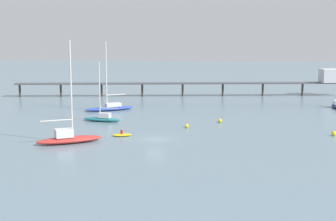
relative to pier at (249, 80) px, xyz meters
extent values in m
plane|color=slate|center=(-16.11, -51.35, -3.88)|extent=(400.00, 400.00, 0.00)
cube|color=#4C4C51|center=(-16.11, -2.34, -0.71)|extent=(80.01, 14.16, 0.30)
cylinder|color=#38332D|center=(-54.94, -7.99, -2.37)|extent=(0.50, 0.50, 3.02)
cylinder|color=#38332D|center=(-45.23, -6.58, -2.37)|extent=(0.50, 0.50, 3.02)
cylinder|color=#38332D|center=(-35.52, -5.17, -2.37)|extent=(0.50, 0.50, 3.02)
cylinder|color=#38332D|center=(-25.82, -3.75, -2.37)|extent=(0.50, 0.50, 3.02)
cylinder|color=#38332D|center=(-16.11, -2.34, -2.37)|extent=(0.50, 0.50, 3.02)
cylinder|color=#38332D|center=(-6.40, -0.93, -2.37)|extent=(0.50, 0.50, 3.02)
cylinder|color=#38332D|center=(3.30, 0.48, -2.37)|extent=(0.50, 0.50, 3.02)
cylinder|color=#38332D|center=(13.01, 1.89, -2.37)|extent=(0.50, 0.50, 3.02)
cube|color=silver|center=(19.52, 2.84, 1.05)|extent=(4.79, 4.79, 3.22)
ellipsoid|color=#2D4CB7|center=(-28.79, -25.94, -3.50)|extent=(9.90, 7.26, 0.76)
cube|color=silver|center=(-28.10, -25.54, -2.78)|extent=(3.54, 3.11, 0.67)
cylinder|color=silver|center=(-29.22, -26.19, 3.32)|extent=(0.24, 0.24, 12.87)
cylinder|color=silver|center=(-27.55, -25.21, -0.80)|extent=(3.44, 2.11, 0.19)
ellipsoid|color=red|center=(-27.68, -55.12, -3.43)|extent=(9.33, 6.98, 0.90)
cube|color=silver|center=(-28.32, -55.49, -2.41)|extent=(3.04, 2.85, 1.13)
cylinder|color=silver|center=(-27.28, -54.89, 3.73)|extent=(0.23, 0.23, 13.42)
cylinder|color=silver|center=(-29.18, -55.99, -0.56)|extent=(3.88, 2.37, 0.18)
ellipsoid|color=#1E727A|center=(-27.25, -38.12, -3.54)|extent=(7.05, 2.78, 0.68)
cube|color=silver|center=(-26.71, -38.21, -2.77)|extent=(2.10, 1.48, 0.86)
cylinder|color=silver|center=(-27.59, -38.07, 1.65)|extent=(0.20, 0.20, 9.69)
cylinder|color=silver|center=(-25.93, -38.34, -1.46)|extent=(3.35, 0.71, 0.16)
ellipsoid|color=yellow|center=(-21.32, -49.78, -3.70)|extent=(3.15, 2.06, 0.35)
cylinder|color=maroon|center=(-21.32, -49.78, -3.25)|extent=(0.45, 0.45, 0.55)
sphere|color=tan|center=(-21.32, -49.78, -2.86)|extent=(0.24, 0.24, 0.24)
sphere|color=yellow|center=(-12.15, -42.31, -3.56)|extent=(0.64, 0.64, 0.64)
sphere|color=yellow|center=(10.21, -46.11, -3.50)|extent=(0.75, 0.75, 0.75)
sphere|color=yellow|center=(-6.82, -36.92, -3.55)|extent=(0.66, 0.66, 0.66)
camera|label=1|loc=(-6.48, -120.11, 11.35)|focal=52.32mm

